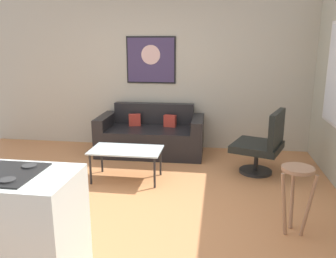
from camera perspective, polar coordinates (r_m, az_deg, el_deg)
The scene contains 7 objects.
ground at distance 4.26m, azimuth -6.93°, elevation -12.22°, with size 6.40×6.40×0.04m, color #BD7948.
back_wall at distance 6.21m, azimuth -1.37°, elevation 9.84°, with size 6.40×0.05×2.80m, color #B1A994.
couch at distance 5.94m, azimuth -2.76°, elevation -1.25°, with size 1.77×0.88×0.81m.
coffee_table at distance 4.80m, azimuth -6.84°, elevation -3.72°, with size 0.97×0.55×0.44m.
armchair at distance 5.14m, azimuth 15.27°, elevation -2.36°, with size 0.84×0.85×0.93m.
bar_stool at distance 3.64m, azimuth 20.27°, elevation -8.35°, with size 0.36×0.35×0.70m.
wall_painting at distance 6.18m, azimuth -2.80°, elevation 11.20°, with size 0.87×0.03×0.80m.
Camera 1 is at (1.05, -3.67, 1.87)m, focal length 37.32 mm.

